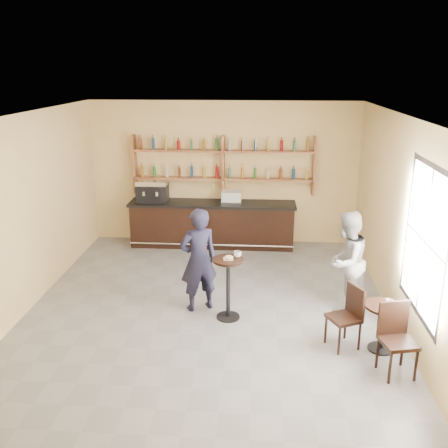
# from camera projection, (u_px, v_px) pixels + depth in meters

# --- Properties ---
(floor) EXTENTS (7.00, 7.00, 0.00)m
(floor) POSITION_uv_depth(u_px,v_px,m) (209.00, 309.00, 8.41)
(floor) COLOR slate
(floor) RESTS_ON ground
(ceiling) EXTENTS (7.00, 7.00, 0.00)m
(ceiling) POSITION_uv_depth(u_px,v_px,m) (207.00, 115.00, 7.44)
(ceiling) COLOR white
(ceiling) RESTS_ON wall_back
(wall_back) EXTENTS (7.00, 0.00, 7.00)m
(wall_back) POSITION_uv_depth(u_px,v_px,m) (224.00, 173.00, 11.25)
(wall_back) COLOR #ECC886
(wall_back) RESTS_ON floor
(wall_front) EXTENTS (7.00, 0.00, 7.00)m
(wall_front) POSITION_uv_depth(u_px,v_px,m) (169.00, 328.00, 4.60)
(wall_front) COLOR #ECC886
(wall_front) RESTS_ON floor
(wall_left) EXTENTS (0.00, 7.00, 7.00)m
(wall_left) POSITION_uv_depth(u_px,v_px,m) (25.00, 214.00, 8.13)
(wall_left) COLOR #ECC886
(wall_left) RESTS_ON floor
(wall_right) EXTENTS (0.00, 7.00, 7.00)m
(wall_right) POSITION_uv_depth(u_px,v_px,m) (400.00, 222.00, 7.72)
(wall_right) COLOR #ECC886
(wall_right) RESTS_ON floor
(window_pane) EXTENTS (0.00, 2.00, 2.00)m
(window_pane) POSITION_uv_depth(u_px,v_px,m) (425.00, 242.00, 6.55)
(window_pane) COLOR white
(window_pane) RESTS_ON wall_right
(window_frame) EXTENTS (0.04, 1.70, 2.10)m
(window_frame) POSITION_uv_depth(u_px,v_px,m) (425.00, 242.00, 6.55)
(window_frame) COLOR black
(window_frame) RESTS_ON wall_right
(shelf_unit) EXTENTS (4.00, 0.26, 1.40)m
(shelf_unit) POSITION_uv_depth(u_px,v_px,m) (223.00, 165.00, 11.06)
(shelf_unit) COLOR brown
(shelf_unit) RESTS_ON wall_back
(liquor_bottles) EXTENTS (3.68, 0.10, 1.00)m
(liquor_bottles) POSITION_uv_depth(u_px,v_px,m) (223.00, 157.00, 11.01)
(liquor_bottles) COLOR #8C5919
(liquor_bottles) RESTS_ON shelf_unit
(bar_counter) EXTENTS (3.71, 0.72, 1.00)m
(bar_counter) POSITION_uv_depth(u_px,v_px,m) (212.00, 224.00, 11.27)
(bar_counter) COLOR black
(bar_counter) RESTS_ON floor
(espresso_machine) EXTENTS (0.68, 0.44, 0.48)m
(espresso_machine) POSITION_uv_depth(u_px,v_px,m) (152.00, 191.00, 11.13)
(espresso_machine) COLOR black
(espresso_machine) RESTS_ON bar_counter
(pastry_case) EXTENTS (0.48, 0.40, 0.27)m
(pastry_case) POSITION_uv_depth(u_px,v_px,m) (231.00, 197.00, 11.05)
(pastry_case) COLOR silver
(pastry_case) RESTS_ON bar_counter
(pedestal_table) EXTENTS (0.63, 0.63, 1.02)m
(pedestal_table) POSITION_uv_depth(u_px,v_px,m) (228.00, 289.00, 7.95)
(pedestal_table) COLOR black
(pedestal_table) RESTS_ON floor
(napkin) EXTENTS (0.17, 0.17, 0.00)m
(napkin) POSITION_uv_depth(u_px,v_px,m) (228.00, 259.00, 7.80)
(napkin) COLOR white
(napkin) RESTS_ON pedestal_table
(donut) EXTENTS (0.16, 0.16, 0.05)m
(donut) POSITION_uv_depth(u_px,v_px,m) (229.00, 258.00, 7.78)
(donut) COLOR #DC8F50
(donut) RESTS_ON napkin
(cup_pedestal) EXTENTS (0.14, 0.14, 0.09)m
(cup_pedestal) POSITION_uv_depth(u_px,v_px,m) (238.00, 254.00, 7.87)
(cup_pedestal) COLOR white
(cup_pedestal) RESTS_ON pedestal_table
(man_main) EXTENTS (0.76, 0.66, 1.75)m
(man_main) POSITION_uv_depth(u_px,v_px,m) (198.00, 260.00, 8.16)
(man_main) COLOR black
(man_main) RESTS_ON floor
(cafe_table) EXTENTS (0.71, 0.71, 0.70)m
(cafe_table) POSITION_uv_depth(u_px,v_px,m) (383.00, 328.00, 7.09)
(cafe_table) COLOR black
(cafe_table) RESTS_ON floor
(cup_cafe) EXTENTS (0.11, 0.11, 0.09)m
(cup_cafe) POSITION_uv_depth(u_px,v_px,m) (389.00, 303.00, 6.97)
(cup_cafe) COLOR white
(cup_cafe) RESTS_ON cafe_table
(chair_west) EXTENTS (0.54, 0.54, 0.93)m
(chair_west) POSITION_uv_depth(u_px,v_px,m) (344.00, 317.00, 7.14)
(chair_west) COLOR black
(chair_west) RESTS_ON floor
(chair_south) EXTENTS (0.51, 0.51, 0.97)m
(chair_south) POSITION_uv_depth(u_px,v_px,m) (398.00, 342.00, 6.47)
(chair_south) COLOR black
(chair_south) RESTS_ON floor
(patron_second) EXTENTS (1.01, 1.04, 1.70)m
(patron_second) POSITION_uv_depth(u_px,v_px,m) (346.00, 261.00, 8.17)
(patron_second) COLOR #939297
(patron_second) RESTS_ON floor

